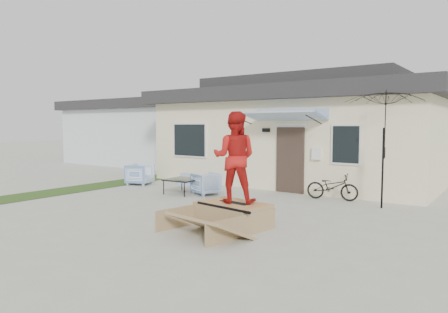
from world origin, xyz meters
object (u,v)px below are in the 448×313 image
Objects in this scene: armchair_left at (140,173)px; patio_umbrella at (383,141)px; loveseat at (197,178)px; skater at (235,156)px; bicycle at (332,184)px; coffee_table at (183,186)px; skate_ramp at (233,215)px; armchair_right at (206,183)px; skateboard at (234,202)px.

patio_umbrella is (8.31, 0.73, 1.33)m from armchair_left.
skater reaches higher than loveseat.
loveseat is at bearing -66.26° from skater.
coffee_table is at bearing 103.27° from bicycle.
skate_ramp is (6.23, -3.13, -0.17)m from armchair_left.
armchair_left is 0.33× the size of patio_umbrella.
bicycle is at bearing 21.93° from coffee_table.
armchair_left is 3.28m from armchair_right.
bicycle is at bearing 91.33° from skate_ramp.
skate_ramp reaches higher than coffee_table.
armchair_right is at bearing 145.32° from loveseat.
loveseat is at bearing 177.61° from patio_umbrella.
skateboard is at bearing 144.52° from loveseat.
skateboard is at bearing 66.68° from skater.
skater is at bearing -135.70° from armchair_left.
loveseat is 0.78× the size of skater.
skate_ramp is (4.37, -4.12, -0.05)m from loveseat.
loveseat is 1.82× the size of armchair_left.
armchair_left is at bearing -49.59° from skater.
skateboard is at bearing -135.70° from armchair_left.
skate_ramp is at bearing 144.12° from loveseat.
loveseat is at bearing 82.74° from bicycle.
bicycle reaches higher than loveseat.
armchair_right is at bearing -66.63° from skater.
bicycle is 0.75× the size of skate_ramp.
patio_umbrella is 4.34m from skater.
skateboard is (4.38, -4.08, 0.22)m from loveseat.
skateboard is (2.98, -2.81, 0.14)m from armchair_right.
bicycle reaches higher than armchair_right.
coffee_table is (2.59, -0.59, -0.18)m from armchair_left.
armchair_right is at bearing 145.34° from skate_ramp.
skater is at bearing -118.57° from patio_umbrella.
armchair_right is at bearing 148.04° from skateboard.
skateboard reaches higher than skate_ramp.
armchair_left reaches higher than skate_ramp.
patio_umbrella is (5.72, 1.31, 1.51)m from coffee_table.
skateboard is at bearing 67.30° from armchair_right.
armchair_left is (-1.86, -1.00, 0.12)m from loveseat.
armchair_left is at bearing 167.20° from coffee_table.
bicycle is 4.29m from skate_ramp.
loveseat is 1.89m from armchair_right.
patio_umbrella is (1.49, -0.39, 1.28)m from bicycle.
patio_umbrella reaches higher than armchair_left.
armchair_right is at bearing -168.79° from patio_umbrella.
skateboard is at bearing -34.32° from coffee_table.
armchair_right is at bearing 24.89° from coffee_table.
loveseat is 6.01m from skate_ramp.
skate_ramp is at bearing 57.46° from skater.
skate_ramp is (-0.59, -4.25, -0.22)m from bicycle.
patio_umbrella is (6.45, -0.27, 1.45)m from loveseat.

